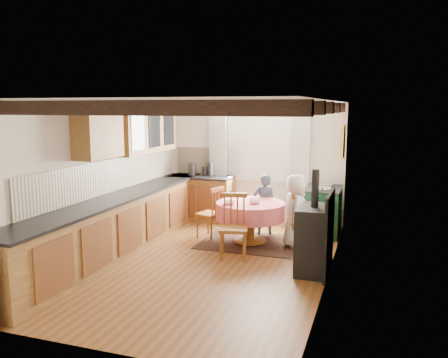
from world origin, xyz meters
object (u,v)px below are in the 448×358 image
(chair_left, at_px, (210,212))
(aga_range, at_px, (323,210))
(child_far, at_px, (264,205))
(chair_near, at_px, (233,226))
(child_right, at_px, (295,211))
(cast_iron_stove, at_px, (314,221))
(dining_table, at_px, (250,223))
(chair_right, at_px, (303,220))
(cup, at_px, (251,200))

(chair_left, xyz_separation_m, aga_range, (1.89, 0.89, -0.02))
(aga_range, xyz_separation_m, child_far, (-1.01, -0.37, 0.12))
(chair_near, xyz_separation_m, child_right, (0.80, 0.89, 0.11))
(aga_range, height_order, cast_iron_stove, cast_iron_stove)
(chair_left, xyz_separation_m, cast_iron_stove, (2.00, -1.17, 0.27))
(child_far, bearing_deg, child_right, 121.32)
(chair_near, xyz_separation_m, chair_left, (-0.74, 0.94, -0.03))
(dining_table, height_order, chair_right, chair_right)
(cast_iron_stove, bearing_deg, dining_table, 138.52)
(chair_right, bearing_deg, child_right, 86.54)
(cast_iron_stove, relative_size, cup, 16.38)
(dining_table, bearing_deg, chair_left, 173.41)
(dining_table, distance_m, aga_range, 1.48)
(chair_right, bearing_deg, chair_near, 128.41)
(cup, bearing_deg, child_far, 82.61)
(dining_table, relative_size, aga_range, 1.23)
(chair_left, xyz_separation_m, chair_right, (1.67, -0.05, -0.01))
(dining_table, height_order, chair_near, chair_near)
(chair_near, xyz_separation_m, cup, (0.05, 0.85, 0.25))
(cast_iron_stove, height_order, child_far, cast_iron_stove)
(chair_left, distance_m, aga_range, 2.09)
(chair_right, relative_size, child_far, 0.82)
(dining_table, bearing_deg, cast_iron_stove, -41.48)
(chair_left, height_order, child_right, child_right)
(dining_table, distance_m, child_far, 0.65)
(chair_left, distance_m, child_right, 1.55)
(chair_near, relative_size, child_right, 0.81)
(dining_table, relative_size, child_far, 1.06)
(child_far, height_order, child_right, child_right)
(cup, bearing_deg, cast_iron_stove, -41.78)
(dining_table, xyz_separation_m, child_far, (0.10, 0.61, 0.20))
(dining_table, distance_m, child_right, 0.81)
(dining_table, bearing_deg, chair_right, 2.64)
(chair_left, distance_m, cup, 0.85)
(child_far, xyz_separation_m, child_right, (0.67, -0.57, 0.06))
(chair_near, height_order, child_right, child_right)
(child_far, xyz_separation_m, cup, (-0.08, -0.61, 0.19))
(chair_right, distance_m, cup, 0.93)
(chair_near, relative_size, cup, 11.14)
(aga_range, bearing_deg, cast_iron_stove, -86.94)
(chair_left, bearing_deg, chair_right, 104.19)
(aga_range, height_order, cup, aga_range)
(dining_table, bearing_deg, child_far, 80.95)
(chair_left, relative_size, aga_range, 0.97)
(chair_left, height_order, aga_range, chair_left)
(cast_iron_stove, distance_m, child_right, 1.21)
(chair_near, height_order, cast_iron_stove, cast_iron_stove)
(cup, bearing_deg, chair_near, -93.66)
(child_far, bearing_deg, chair_left, 12.40)
(dining_table, bearing_deg, child_right, 2.76)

